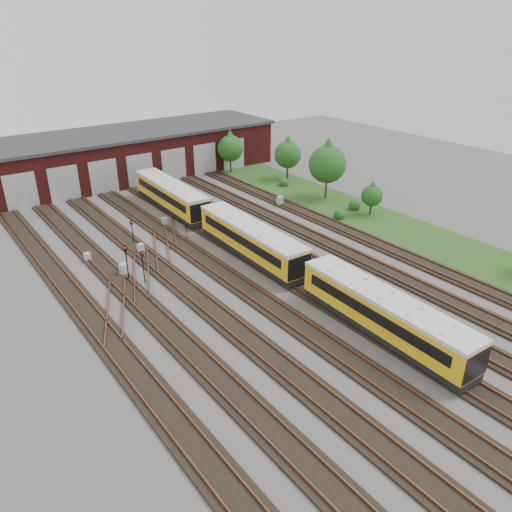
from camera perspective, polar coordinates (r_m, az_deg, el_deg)
ground at (r=41.13m, az=3.22°, el=-4.53°), size 120.00×120.00×0.00m
track_network at (r=41.37m, az=2.53°, el=-4.14°), size 30.40×70.00×0.33m
maintenance_shed at (r=73.11m, az=-17.31°, el=10.69°), size 51.00×12.50×6.35m
grass_verge at (r=59.72m, az=11.33°, el=4.92°), size 8.00×55.00×0.05m
metro_train at (r=46.61m, az=-0.58°, el=1.87°), size 3.11×46.55×2.99m
signal_mast_0 at (r=43.63m, az=-14.60°, el=-0.27°), size 0.33×0.31×3.40m
signal_mast_1 at (r=43.14m, az=-12.81°, el=-0.78°), size 0.25×0.23×2.99m
signal_mast_2 at (r=51.03m, az=-13.98°, el=3.02°), size 0.23×0.22×2.58m
signal_mast_3 at (r=53.09m, az=-3.98°, el=4.80°), size 0.23×0.21×2.85m
relay_cabinet_0 at (r=45.46m, az=-14.86°, el=-1.50°), size 0.85×0.79×1.13m
relay_cabinet_1 at (r=49.08m, az=-18.71°, el=-0.12°), size 0.63×0.57×0.87m
relay_cabinet_2 at (r=49.41m, az=-13.03°, el=0.85°), size 0.67×0.61×0.95m
relay_cabinet_3 at (r=55.50m, az=-10.40°, el=3.87°), size 0.56×0.48×0.92m
relay_cabinet_4 at (r=60.74m, az=2.75°, el=6.30°), size 0.74×0.64×1.13m
tree_0 at (r=73.78m, az=-2.97°, el=12.54°), size 3.73×3.73×6.18m
tree_1 at (r=70.24m, az=3.66°, el=11.85°), size 3.73×3.73×6.17m
tree_2 at (r=62.57m, az=8.19°, el=10.83°), size 4.63×4.63×7.67m
tree_3 at (r=58.50m, az=13.14°, el=7.00°), size 2.45×2.45×4.06m
bush_0 at (r=57.24m, az=9.53°, el=4.83°), size 1.30×1.30×1.30m
bush_1 at (r=60.38m, az=11.19°, el=5.86°), size 1.42×1.42×1.42m
bush_2 at (r=68.10m, az=3.21°, el=8.51°), size 1.28×1.28×1.28m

